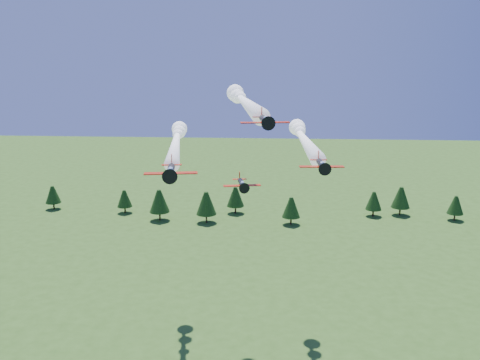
# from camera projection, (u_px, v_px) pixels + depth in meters

# --- Properties ---
(plane_lead) EXTENTS (12.52, 50.74, 3.70)m
(plane_lead) POSITION_uv_depth(u_px,v_px,m) (244.00, 101.00, 99.81)
(plane_lead) COLOR black
(plane_lead) RESTS_ON ground
(plane_left) EXTENTS (13.23, 51.75, 3.70)m
(plane_left) POSITION_uv_depth(u_px,v_px,m) (176.00, 141.00, 110.98)
(plane_left) COLOR black
(plane_left) RESTS_ON ground
(plane_right) EXTENTS (7.96, 46.84, 3.70)m
(plane_right) POSITION_uv_depth(u_px,v_px,m) (303.00, 138.00, 107.46)
(plane_right) COLOR black
(plane_right) RESTS_ON ground
(plane_slot) EXTENTS (6.51, 7.14, 2.27)m
(plane_slot) POSITION_uv_depth(u_px,v_px,m) (242.00, 184.00, 91.56)
(plane_slot) COLOR black
(plane_slot) RESTS_ON ground
(treeline) EXTENTS (170.39, 21.18, 11.52)m
(treeline) POSITION_uv_depth(u_px,v_px,m) (267.00, 201.00, 198.28)
(treeline) COLOR #382314
(treeline) RESTS_ON ground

